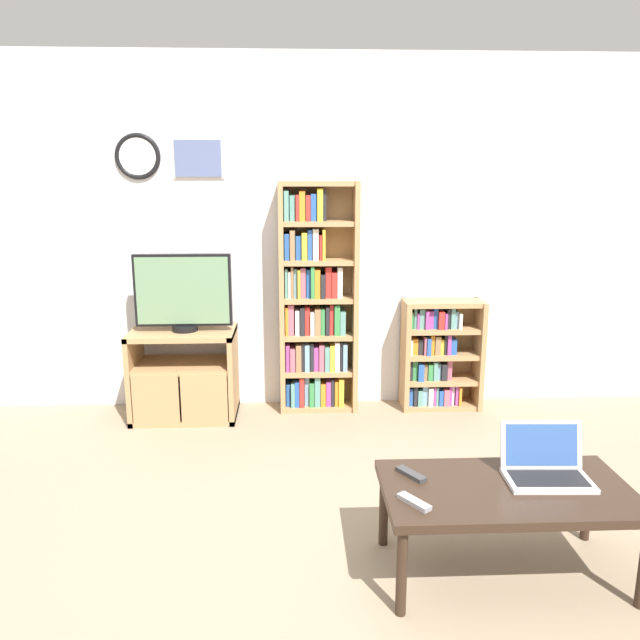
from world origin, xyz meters
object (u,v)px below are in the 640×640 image
at_px(tv_stand, 184,374).
at_px(bookshelf_short, 437,355).
at_px(bookshelf_tall, 316,305).
at_px(remote_near_laptop, 411,474).
at_px(laptop, 545,465).
at_px(coffee_table, 506,496).
at_px(remote_far_from_laptop, 414,502).
at_px(television, 183,293).

relative_size(tv_stand, bookshelf_short, 0.90).
xyz_separation_m(bookshelf_tall, remote_near_laptop, (0.35, -1.98, -0.37)).
bearing_deg(bookshelf_short, laptop, -89.38).
xyz_separation_m(tv_stand, remote_near_laptop, (1.32, -1.83, 0.10)).
height_order(tv_stand, bookshelf_tall, bookshelf_tall).
relative_size(coffee_table, remote_far_from_laptop, 6.88).
distance_m(bookshelf_short, remote_near_laptop, 2.05).
distance_m(bookshelf_tall, coffee_table, 2.26).
xyz_separation_m(bookshelf_short, remote_near_laptop, (-0.57, -1.97, 0.02)).
bearing_deg(laptop, television, 137.76).
bearing_deg(tv_stand, remote_far_from_laptop, -58.20).
distance_m(coffee_table, remote_far_from_laptop, 0.45).
relative_size(coffee_table, laptop, 2.86).
bearing_deg(laptop, remote_far_from_laptop, -159.37).
xyz_separation_m(bookshelf_short, coffee_table, (-0.17, -2.09, -0.03)).
bearing_deg(bookshelf_short, television, -175.86).
distance_m(coffee_table, laptop, 0.23).
relative_size(television, laptop, 1.81).
xyz_separation_m(tv_stand, bookshelf_tall, (0.97, 0.15, 0.47)).
distance_m(tv_stand, laptop, 2.68).
distance_m(laptop, remote_far_from_laptop, 0.66).
bearing_deg(remote_far_from_laptop, laptop, 163.40).
bearing_deg(bookshelf_short, coffee_table, -94.73).
relative_size(bookshelf_tall, remote_near_laptop, 10.74).
distance_m(television, bookshelf_short, 1.95).
distance_m(television, coffee_table, 2.64).
distance_m(tv_stand, bookshelf_short, 1.90).
relative_size(bookshelf_short, remote_near_laptop, 5.25).
height_order(remote_near_laptop, remote_far_from_laptop, same).
height_order(television, remote_near_laptop, television).
xyz_separation_m(tv_stand, laptop, (1.91, -1.87, 0.15)).
distance_m(bookshelf_short, coffee_table, 2.09).
distance_m(television, remote_far_from_laptop, 2.48).
distance_m(laptop, remote_near_laptop, 0.60).
height_order(tv_stand, coffee_table, tv_stand).
xyz_separation_m(coffee_table, remote_far_from_laptop, (-0.43, -0.13, 0.05)).
bearing_deg(laptop, bookshelf_short, 93.10).
xyz_separation_m(bookshelf_tall, laptop, (0.95, -2.02, -0.32)).
height_order(tv_stand, bookshelf_short, bookshelf_short).
bearing_deg(bookshelf_tall, laptop, -64.85).
relative_size(television, bookshelf_short, 0.82).
relative_size(tv_stand, bookshelf_tall, 0.44).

